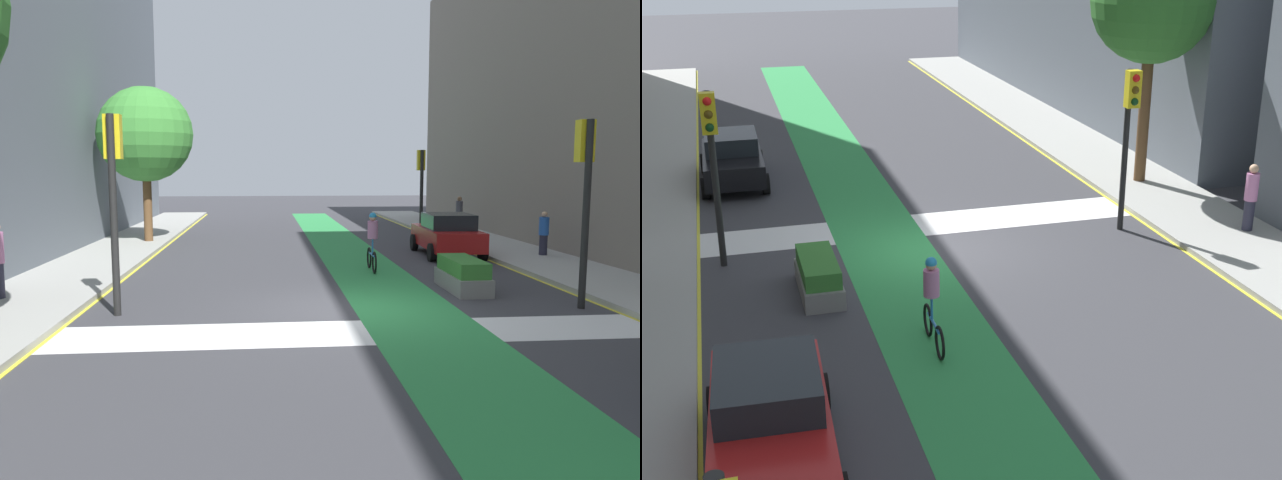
% 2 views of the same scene
% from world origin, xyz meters
% --- Properties ---
extents(ground_plane, '(120.00, 120.00, 0.00)m').
position_xyz_m(ground_plane, '(0.00, 0.00, 0.00)').
color(ground_plane, '#38383D').
extents(bike_lane_paint, '(2.40, 60.00, 0.01)m').
position_xyz_m(bike_lane_paint, '(1.32, 0.00, 0.00)').
color(bike_lane_paint, '#2D8C47').
rests_on(bike_lane_paint, ground_plane).
extents(crosswalk_band, '(12.00, 1.80, 0.01)m').
position_xyz_m(crosswalk_band, '(0.00, -2.00, 0.00)').
color(crosswalk_band, silver).
rests_on(crosswalk_band, ground_plane).
extents(sidewalk_left, '(3.00, 60.00, 0.15)m').
position_xyz_m(sidewalk_left, '(-7.50, 0.00, 0.07)').
color(sidewalk_left, '#9E9E99').
rests_on(sidewalk_left, ground_plane).
extents(curb_stripe_left, '(0.16, 60.00, 0.01)m').
position_xyz_m(curb_stripe_left, '(-6.00, 0.00, 0.01)').
color(curb_stripe_left, yellow).
rests_on(curb_stripe_left, ground_plane).
extents(curb_stripe_right, '(0.16, 60.00, 0.01)m').
position_xyz_m(curb_stripe_right, '(6.00, 0.00, 0.01)').
color(curb_stripe_right, yellow).
rests_on(curb_stripe_right, ground_plane).
extents(traffic_signal_near_right, '(0.35, 0.52, 4.29)m').
position_xyz_m(traffic_signal_near_right, '(5.36, -0.33, 3.01)').
color(traffic_signal_near_right, black).
rests_on(traffic_signal_near_right, ground_plane).
extents(traffic_signal_near_left, '(0.35, 0.52, 4.35)m').
position_xyz_m(traffic_signal_near_left, '(-5.11, -0.03, 3.05)').
color(traffic_signal_near_left, black).
rests_on(traffic_signal_near_left, ground_plane).
extents(traffic_signal_far_right, '(0.35, 0.52, 4.09)m').
position_xyz_m(traffic_signal_far_right, '(5.48, 14.38, 2.88)').
color(traffic_signal_far_right, black).
rests_on(traffic_signal_far_right, ground_plane).
extents(car_red_right_far, '(2.16, 4.27, 1.57)m').
position_xyz_m(car_red_right_far, '(4.85, 8.17, 0.80)').
color(car_red_right_far, '#A51919').
rests_on(car_red_right_far, ground_plane).
extents(cyclist_in_lane, '(0.32, 1.73, 1.86)m').
position_xyz_m(cyclist_in_lane, '(1.47, 5.02, 0.97)').
color(cyclist_in_lane, black).
rests_on(cyclist_in_lane, ground_plane).
extents(pedestrian_sidewalk_right_a, '(0.34, 0.34, 1.56)m').
position_xyz_m(pedestrian_sidewalk_right_a, '(8.01, 6.99, 0.94)').
color(pedestrian_sidewalk_right_a, '#262638').
rests_on(pedestrian_sidewalk_right_a, sidewalk_right).
extents(pedestrian_sidewalk_right_b, '(0.34, 0.34, 1.72)m').
position_xyz_m(pedestrian_sidewalk_right_b, '(7.67, 15.28, 1.03)').
color(pedestrian_sidewalk_right_b, '#262638').
rests_on(pedestrian_sidewalk_right_b, sidewalk_right).
extents(street_tree_far, '(3.97, 3.97, 6.48)m').
position_xyz_m(street_tree_far, '(-6.82, 12.65, 4.63)').
color(street_tree_far, brown).
rests_on(street_tree_far, sidewalk_left).
extents(median_planter, '(0.88, 2.31, 0.85)m').
position_xyz_m(median_planter, '(3.32, 1.84, 0.40)').
color(median_planter, slate).
rests_on(median_planter, ground_plane).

